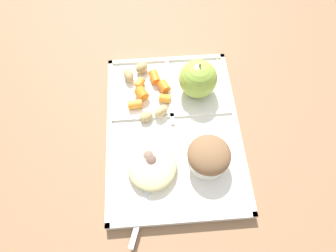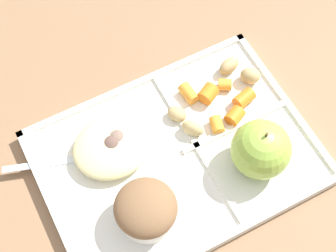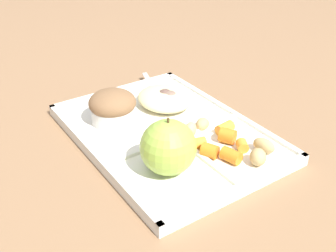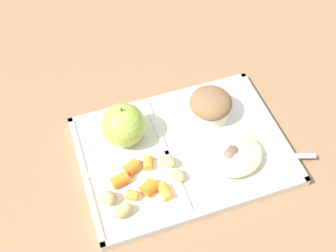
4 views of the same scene
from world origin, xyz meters
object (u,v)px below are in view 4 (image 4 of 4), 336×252
Objects in this scene: lunch_tray at (182,152)px; green_apple at (123,125)px; bran_muffin at (210,106)px; plastic_fork at (270,156)px.

green_apple is at bearing 147.40° from lunch_tray.
green_apple is at bearing 180.00° from bran_muffin.
plastic_fork is (0.15, -0.07, 0.01)m from lunch_tray.
lunch_tray reaches higher than plastic_fork.
green_apple is 0.18m from bran_muffin.
green_apple is 0.29m from plastic_fork.
green_apple reaches higher than lunch_tray.
plastic_fork is (0.07, -0.13, -0.03)m from bran_muffin.
bran_muffin reaches higher than plastic_fork.
bran_muffin reaches higher than lunch_tray.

